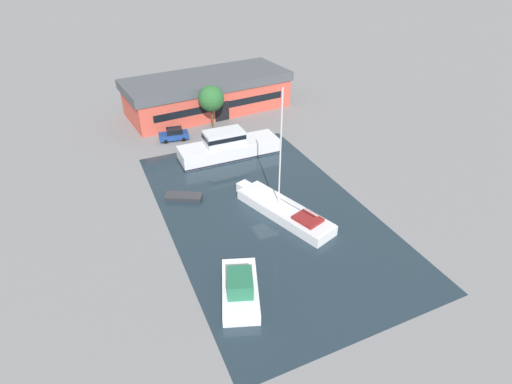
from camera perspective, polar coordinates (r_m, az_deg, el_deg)
ground_plane at (r=42.77m, az=1.43°, el=-2.86°), size 440.00×440.00×0.00m
water_canal at (r=42.77m, az=1.43°, el=-2.86°), size 20.57×34.80×0.01m
warehouse_building at (r=68.13m, az=-6.89°, el=13.86°), size 27.54×13.35×5.82m
quay_tree_near_building at (r=60.78m, az=-6.42°, el=13.12°), size 3.82×3.82×6.48m
parked_car at (r=58.86m, az=-11.65°, el=8.07°), size 4.32×2.38×1.77m
sailboat_moored at (r=41.99m, az=3.92°, el=-2.57°), size 6.56×12.84×13.63m
motor_cruiser at (r=53.19m, az=-4.02°, el=6.47°), size 13.42×3.93×3.69m
small_dinghy at (r=45.42m, az=-10.28°, el=-0.66°), size 4.33×3.27×0.53m
cabin_boat at (r=33.32m, az=-2.29°, el=-13.57°), size 4.90×7.03×2.49m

